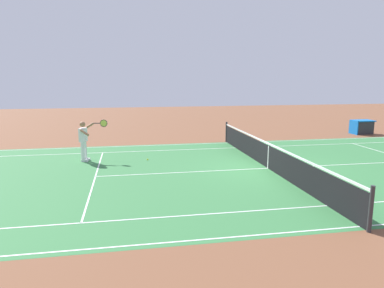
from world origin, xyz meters
The scene contains 7 objects.
ground_plane centered at (0.00, 0.00, 0.00)m, with size 60.00×60.00×0.00m, color brown.
court_slab centered at (0.00, 0.00, 0.00)m, with size 24.20×11.40×0.00m, color #387A42.
court_line_markings centered at (0.00, 0.00, 0.00)m, with size 23.85×11.05×0.01m.
tennis_net centered at (0.00, 0.00, 0.49)m, with size 0.10×11.70×1.08m.
tennis_player_near centered at (7.01, -2.55, 0.93)m, with size 1.16×0.76×1.70m.
tennis_ball centered at (4.45, -2.20, 0.03)m, with size 0.07×0.07×0.07m, color #CCE01E.
equipment_cart_tarped centered at (-8.97, -6.98, 0.44)m, with size 1.25×0.84×0.85m.
Camera 1 is at (5.25, 12.41, 3.40)m, focal length 33.20 mm.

